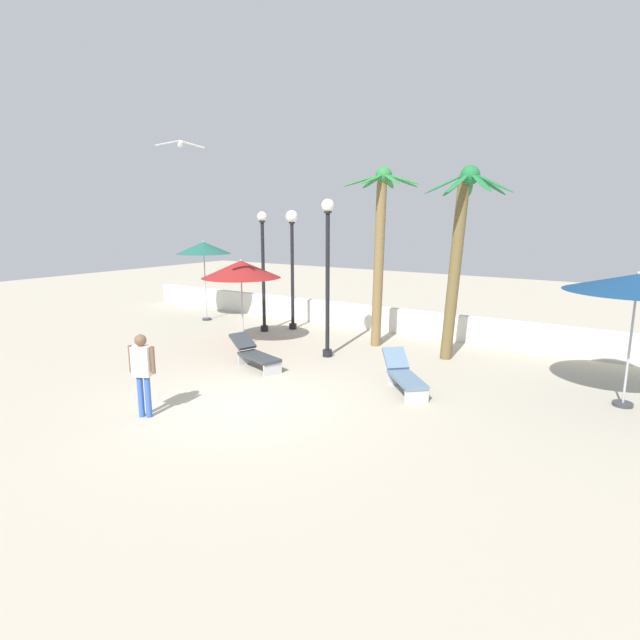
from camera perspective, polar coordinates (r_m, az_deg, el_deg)
The scene contains 14 objects.
ground_plane at distance 11.41m, azimuth -8.24°, elevation -9.32°, with size 56.00×56.00×0.00m, color #B2A893.
boundary_wall at distance 18.10m, azimuth 9.53°, elevation -0.19°, with size 25.20×0.30×0.87m, color silver.
patio_umbrella_0 at distance 20.52m, azimuth -12.93°, elevation 7.85°, with size 2.12×2.12×3.15m.
patio_umbrella_1 at distance 16.01m, azimuth -8.85°, elevation 5.60°, with size 2.46×2.46×2.76m.
patio_umbrella_2 at distance 12.43m, azimuth 32.06°, elevation 3.49°, with size 2.86×2.86×2.93m.
palm_tree_0 at distance 14.67m, azimuth 15.37°, elevation 8.36°, with size 2.34×2.44×5.40m.
palm_tree_1 at distance 15.90m, azimuth 6.79°, elevation 9.20°, with size 2.41×2.46×5.52m.
lamp_post_0 at distance 14.56m, azimuth 0.86°, elevation 6.45°, with size 0.37×0.37×4.54m.
lamp_post_1 at distance 18.37m, azimuth -3.15°, elevation 7.90°, with size 0.44×0.44×4.29m.
lamp_post_2 at distance 18.11m, azimuth -6.41°, elevation 6.47°, with size 0.34×0.34×4.24m.
lounge_chair_0 at distance 13.94m, azimuth -7.36°, elevation -3.73°, with size 1.94×1.09×0.83m.
lounge_chair_1 at distance 12.20m, azimuth 9.38°, elevation -6.03°, with size 1.69×1.75×0.84m.
guest_0 at distance 10.89m, azimuth -19.31°, elevation -5.02°, with size 0.52×0.37×1.74m.
seagull_0 at distance 13.15m, azimuth -15.43°, elevation 18.50°, with size 0.71×1.05×0.16m.
Camera 1 is at (7.20, -7.90, 4.00)m, focal length 28.52 mm.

